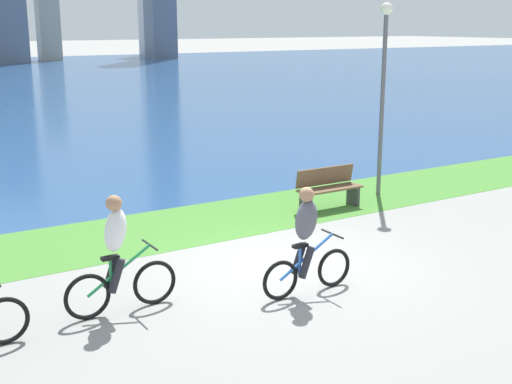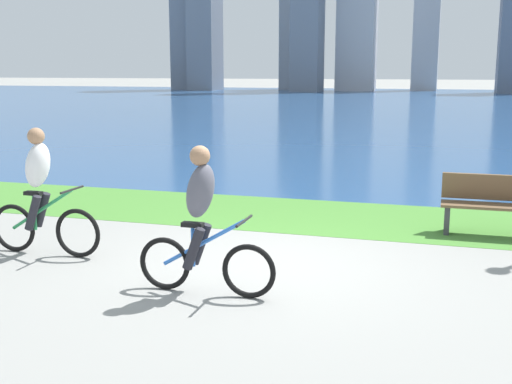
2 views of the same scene
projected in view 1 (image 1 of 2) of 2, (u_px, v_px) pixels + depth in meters
The scene contains 6 objects.
ground_plane at pixel (281, 266), 11.12m from camera, with size 300.00×300.00×0.00m, color gray.
grass_strip_bayside at pixel (200, 223), 13.55m from camera, with size 120.00×2.61×0.01m, color #478433.
cyclist_lead at pixel (306, 241), 9.82m from camera, with size 1.59×0.52×1.64m.
cyclist_trailing at pixel (118, 255), 9.17m from camera, with size 1.64×0.52×1.69m.
bench_near_path at pixel (328, 188), 14.52m from camera, with size 1.50×0.47×0.90m.
lamppost_tall at pixel (384, 74), 15.10m from camera, with size 0.28×0.28×4.38m.
Camera 1 is at (-5.86, -8.69, 3.93)m, focal length 46.90 mm.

